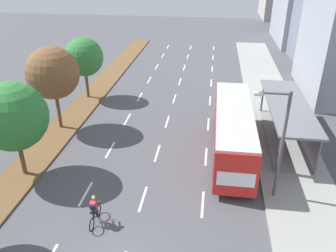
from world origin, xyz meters
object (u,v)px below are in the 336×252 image
Objects in this scene: bus_shelter at (290,118)px; bus at (233,127)px; cyclist at (94,211)px; streetlight at (280,139)px; median_tree_third at (53,73)px; median_tree_fourth at (84,57)px; median_tree_second at (13,117)px.

bus_shelter is 0.93× the size of bus.
streetlight is at bearing 20.43° from cyclist.
median_tree_third is 6.64m from median_tree_fourth.
streetlight reaches higher than median_tree_fourth.
bus is (-4.28, -2.45, 0.20)m from bus_shelter.
median_tree_fourth is (-13.75, 8.68, 2.05)m from bus.
median_tree_second is (-5.98, 3.71, 3.37)m from cyclist.
cyclist is 0.31× the size of median_tree_fourth.
median_tree_third is 1.14× the size of median_tree_fourth.
bus_shelter is 19.08m from median_tree_second.
cyclist is 10.62m from streetlight.
cyclist is 12.76m from median_tree_third.
median_tree_fourth is 0.90× the size of streetlight.
streetlight is (-2.11, -7.17, 2.02)m from bus_shelter.
streetlight reaches higher than cyclist.
cyclist is 0.28× the size of streetlight.
cyclist is at bearing -31.86° from median_tree_second.
median_tree_second is 0.93× the size of median_tree_third.
bus_shelter is at bearing 1.22° from median_tree_third.
median_tree_second is (-13.32, -4.55, 2.10)m from bus.
median_tree_fourth is 20.81m from streetlight.
streetlight reaches higher than bus.
median_tree_fourth reaches higher than bus.
median_tree_second is (-17.60, -7.00, 2.30)m from bus_shelter.
median_tree_second is 1.06× the size of median_tree_fourth.
bus_shelter is at bearing 29.83° from bus.
cyclist is 18.42m from median_tree_fourth.
bus is 1.74× the size of streetlight.
bus_shelter is 1.61× the size of streetlight.
cyclist is (-11.63, -10.71, -1.08)m from bus_shelter.
bus reaches higher than cyclist.
median_tree_fourth is at bearing 160.93° from bus_shelter.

